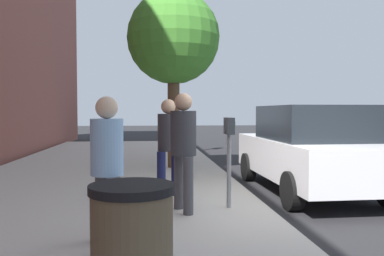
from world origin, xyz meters
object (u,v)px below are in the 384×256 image
(parking_meter, at_px, (229,143))
(pedestrian_at_meter, at_px, (183,142))
(parked_sedan_near, at_px, (309,149))
(street_tree, at_px, (173,39))
(traffic_signal, at_px, (180,87))
(pedestrian_bystander, at_px, (107,159))
(parking_officer, at_px, (168,140))

(parking_meter, height_order, pedestrian_at_meter, pedestrian_at_meter)
(parked_sedan_near, xyz_separation_m, street_tree, (2.90, 2.59, 2.69))
(parking_meter, relative_size, traffic_signal, 0.39)
(pedestrian_bystander, xyz_separation_m, traffic_signal, (10.44, -1.60, 1.46))
(parking_meter, height_order, street_tree, street_tree)
(pedestrian_at_meter, bearing_deg, parking_officer, 82.78)
(parking_meter, distance_m, traffic_signal, 8.96)
(parked_sedan_near, bearing_deg, parking_meter, 129.92)
(parking_officer, bearing_deg, parking_meter, 0.88)
(pedestrian_at_meter, relative_size, traffic_signal, 0.49)
(street_tree, xyz_separation_m, traffic_signal, (4.29, -0.50, -1.01))
(parking_officer, distance_m, street_tree, 4.45)
(parking_meter, xyz_separation_m, street_tree, (4.56, 0.60, 2.42))
(pedestrian_at_meter, height_order, parking_officer, pedestrian_at_meter)
(parked_sedan_near, bearing_deg, street_tree, 41.77)
(parked_sedan_near, relative_size, traffic_signal, 1.23)
(pedestrian_bystander, distance_m, parked_sedan_near, 4.92)
(pedestrian_bystander, bearing_deg, parked_sedan_near, 14.42)
(parking_officer, xyz_separation_m, parked_sedan_near, (0.82, -2.89, -0.26))
(pedestrian_bystander, relative_size, street_tree, 0.36)
(pedestrian_at_meter, distance_m, pedestrian_bystander, 1.71)
(parking_officer, xyz_separation_m, traffic_signal, (8.01, -0.81, 1.42))
(pedestrian_bystander, relative_size, parked_sedan_near, 0.38)
(pedestrian_bystander, height_order, street_tree, street_tree)
(pedestrian_at_meter, height_order, parked_sedan_near, pedestrian_at_meter)
(parking_meter, distance_m, pedestrian_bystander, 2.33)
(parking_officer, bearing_deg, traffic_signal, 128.03)
(parking_meter, height_order, parked_sedan_near, parked_sedan_near)
(parked_sedan_near, height_order, traffic_signal, traffic_signal)
(parking_meter, xyz_separation_m, parking_officer, (0.84, 0.91, -0.01))
(parking_meter, relative_size, pedestrian_bystander, 0.84)
(parking_meter, bearing_deg, parking_officer, 47.08)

